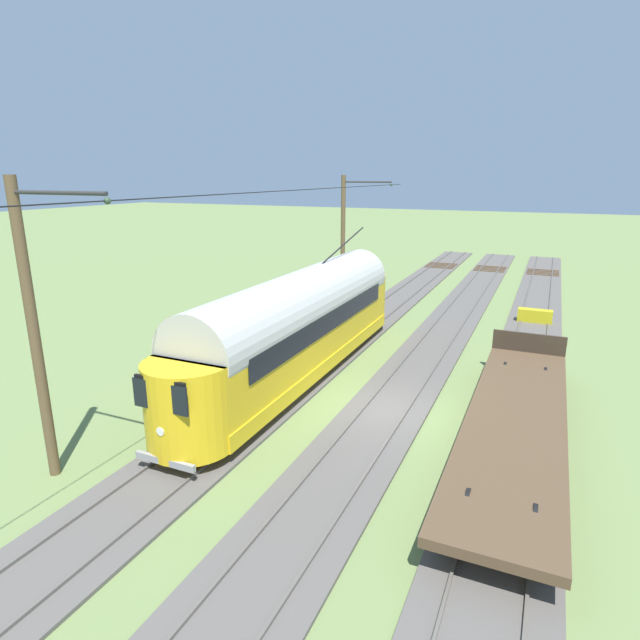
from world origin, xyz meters
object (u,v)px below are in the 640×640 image
flatcar_adjacent (516,417)px  track_end_bumper (535,317)px  vintage_streetcar (301,322)px  catenary_pole_foreground (344,239)px  catenary_pole_mid_near (36,329)px

flatcar_adjacent → track_end_bumper: 14.63m
vintage_streetcar → flatcar_adjacent: vintage_streetcar is taller
vintage_streetcar → flatcar_adjacent: size_ratio=1.28×
vintage_streetcar → flatcar_adjacent: 8.91m
flatcar_adjacent → catenary_pole_foreground: catenary_pole_foreground is taller
track_end_bumper → catenary_pole_mid_near: bearing=62.3°
catenary_pole_mid_near → track_end_bumper: 24.69m
catenary_pole_foreground → vintage_streetcar: bearing=103.4°
flatcar_adjacent → catenary_pole_mid_near: bearing=31.5°
catenary_pole_foreground → catenary_pole_mid_near: (0.00, 21.50, 0.00)m
catenary_pole_foreground → track_end_bumper: size_ratio=4.43×
vintage_streetcar → catenary_pole_foreground: 12.60m
catenary_pole_foreground → catenary_pole_mid_near: size_ratio=1.00×
flatcar_adjacent → track_end_bumper: size_ratio=7.31×
catenary_pole_foreground → track_end_bumper: bearing=-179.5°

